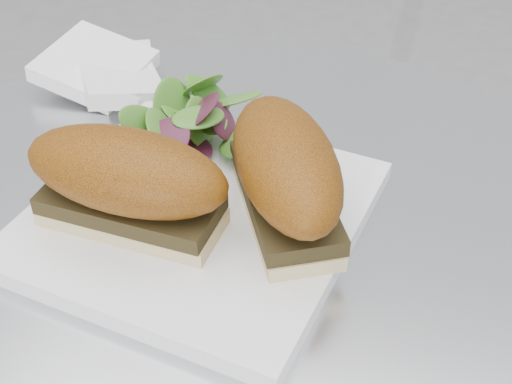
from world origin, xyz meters
TOP-DOWN VIEW (x-y plane):
  - plate at (-0.03, 0.02)m, footprint 0.28×0.28m
  - sandwich_left at (-0.07, -0.02)m, footprint 0.16×0.08m
  - sandwich_right at (0.04, 0.03)m, footprint 0.15×0.18m
  - salad at (-0.06, 0.09)m, footprint 0.12×0.12m
  - napkin at (-0.20, 0.18)m, footprint 0.17×0.17m

SIDE VIEW (x-z plane):
  - plate at x=-0.03m, z-range 0.73..0.75m
  - napkin at x=-0.20m, z-range 0.73..0.75m
  - salad at x=-0.06m, z-range 0.75..0.80m
  - sandwich_right at x=0.04m, z-range 0.75..0.83m
  - sandwich_left at x=-0.07m, z-range 0.75..0.83m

